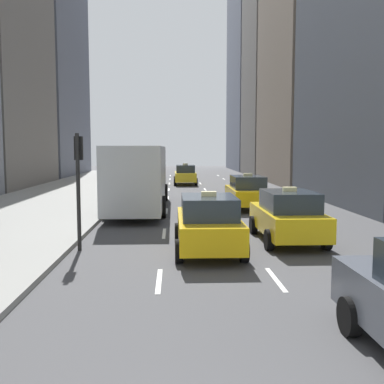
% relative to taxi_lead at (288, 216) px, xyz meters
% --- Properties ---
extents(sidewalk_left, '(8.00, 66.00, 0.15)m').
position_rel_taxi_lead_xyz_m(sidewalk_left, '(-11.00, 14.59, -0.81)').
color(sidewalk_left, gray).
rests_on(sidewalk_left, ground).
extents(lane_markings, '(5.72, 56.00, 0.01)m').
position_rel_taxi_lead_xyz_m(lane_markings, '(-1.40, 10.59, -0.87)').
color(lane_markings, white).
rests_on(lane_markings, ground).
extents(building_row_right, '(6.00, 72.24, 32.25)m').
position_rel_taxi_lead_xyz_m(building_row_right, '(8.00, 26.61, 12.80)').
color(building_row_right, slate).
rests_on(building_row_right, ground).
extents(taxi_lead, '(2.02, 4.40, 1.87)m').
position_rel_taxi_lead_xyz_m(taxi_lead, '(0.00, 0.00, 0.00)').
color(taxi_lead, yellow).
rests_on(taxi_lead, ground).
extents(taxi_second, '(2.02, 4.40, 1.87)m').
position_rel_taxi_lead_xyz_m(taxi_second, '(-2.80, 24.43, 0.00)').
color(taxi_second, yellow).
rests_on(taxi_second, ground).
extents(taxi_third, '(2.02, 4.40, 1.87)m').
position_rel_taxi_lead_xyz_m(taxi_third, '(-2.80, -1.43, 0.00)').
color(taxi_third, yellow).
rests_on(taxi_third, ground).
extents(taxi_fourth, '(2.02, 4.40, 1.87)m').
position_rel_taxi_lead_xyz_m(taxi_fourth, '(0.00, 8.37, 0.00)').
color(taxi_fourth, yellow).
rests_on(taxi_fourth, ground).
extents(city_bus, '(2.80, 11.61, 3.25)m').
position_rel_taxi_lead_xyz_m(city_bus, '(-5.61, 8.70, 0.91)').
color(city_bus, '#B7BCC1').
rests_on(city_bus, ground).
extents(traffic_light_pole, '(0.24, 0.42, 3.60)m').
position_rel_taxi_lead_xyz_m(traffic_light_pole, '(-6.75, -0.99, 1.53)').
color(traffic_light_pole, black).
rests_on(traffic_light_pole, ground).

